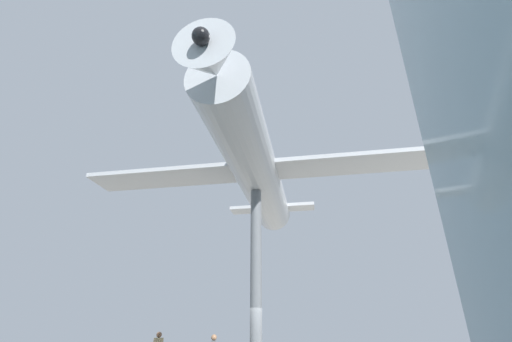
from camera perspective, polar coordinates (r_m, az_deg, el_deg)
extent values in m
cylinder|color=slate|center=(13.59, 0.00, -17.44)|extent=(0.44, 0.44, 7.10)
cylinder|color=#B2B7BC|center=(14.88, 0.00, 0.00)|extent=(3.47, 12.58, 1.91)
cube|color=#B2B7BC|center=(14.88, 0.00, 0.00)|extent=(15.20, 3.70, 0.18)
cube|color=#B2B7BC|center=(19.96, 2.72, -6.23)|extent=(4.92, 1.60, 0.18)
cube|color=#B2B7BC|center=(20.36, 2.66, -3.20)|extent=(0.32, 1.11, 2.18)
cone|color=#B2B7BC|center=(9.33, -7.60, 17.88)|extent=(1.76, 1.41, 1.62)
sphere|color=black|center=(8.81, -9.19, 21.27)|extent=(0.44, 0.44, 0.44)
sphere|color=#936B4C|center=(16.39, -7.02, -25.82)|extent=(0.24, 0.24, 0.24)
sphere|color=brown|center=(18.61, -15.85, -24.76)|extent=(0.26, 0.26, 0.26)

